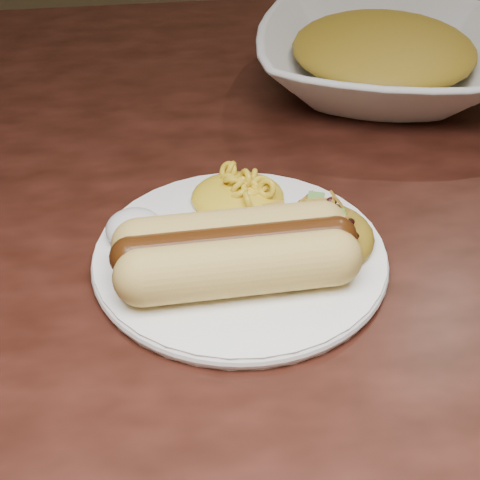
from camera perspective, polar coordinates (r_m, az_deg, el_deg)
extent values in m
cube|color=#411A13|center=(0.63, -5.03, 2.31)|extent=(1.60, 0.90, 0.04)
cylinder|color=white|center=(0.54, 0.00, -1.31)|extent=(0.28, 0.28, 0.01)
cylinder|color=#D6BF59|center=(0.49, -0.12, -2.04)|extent=(0.13, 0.04, 0.04)
cylinder|color=#D6BF59|center=(0.52, -0.58, 0.20)|extent=(0.13, 0.04, 0.04)
cylinder|color=#482306|center=(0.50, -0.36, -0.54)|extent=(0.14, 0.03, 0.03)
ellipsoid|color=yellow|center=(0.58, -0.19, 4.21)|extent=(0.08, 0.07, 0.03)
ellipsoid|color=white|center=(0.55, -8.24, 1.29)|extent=(0.05, 0.05, 0.03)
ellipsoid|color=#C64814|center=(0.54, 6.00, 0.61)|extent=(0.09, 0.08, 0.03)
imported|color=silver|center=(0.79, 10.97, 13.47)|extent=(0.32, 0.32, 0.06)
ellipsoid|color=#C64814|center=(0.78, 11.13, 14.71)|extent=(0.19, 0.19, 0.05)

